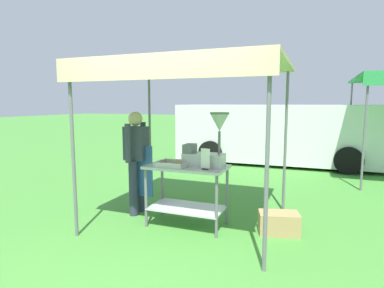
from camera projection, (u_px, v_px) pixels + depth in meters
name	position (u px, v px, depth m)	size (l,w,h in m)	color
ground_plane	(253.00, 163.00, 9.21)	(70.00, 70.00, 0.00)	#478E38
stall_canopy	(189.00, 71.00, 4.36)	(2.64, 2.22, 2.27)	slate
donut_cart	(187.00, 182.00, 4.47)	(1.13, 0.61, 0.87)	#B7B7BC
donut_tray	(173.00, 165.00, 4.39)	(0.41, 0.32, 0.07)	#B7B7BC
donut_fryer	(208.00, 147.00, 4.34)	(0.63, 0.28, 0.75)	#B7B7BC
menu_sign	(205.00, 160.00, 4.16)	(0.13, 0.05, 0.28)	black
vendor	(137.00, 157.00, 4.94)	(0.45, 0.53, 1.61)	#2D3347
supply_crate	(279.00, 223.00, 4.24)	(0.59, 0.44, 0.29)	tan
van_white	(278.00, 133.00, 9.22)	(5.74, 2.17, 1.69)	white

